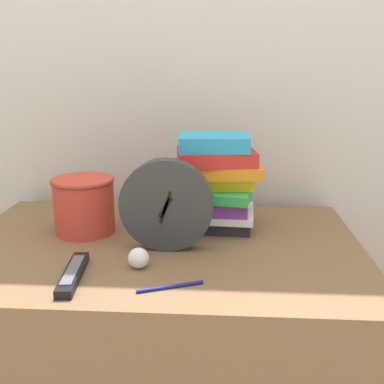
{
  "coord_description": "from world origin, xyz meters",
  "views": [
    {
      "loc": [
        0.16,
        -0.76,
        1.17
      ],
      "look_at": [
        0.09,
        0.4,
        0.83
      ],
      "focal_mm": 42.0,
      "sensor_mm": 36.0,
      "label": 1
    }
  ],
  "objects_px": {
    "basket": "(84,203)",
    "crumpled_paper_ball": "(138,258)",
    "book_stack": "(215,182)",
    "desk_clock": "(166,205)",
    "tv_remote": "(73,274)",
    "pen": "(170,287)"
  },
  "relations": [
    {
      "from": "desk_clock",
      "to": "crumpled_paper_ball",
      "type": "bearing_deg",
      "value": -115.27
    },
    {
      "from": "desk_clock",
      "to": "basket",
      "type": "bearing_deg",
      "value": 155.7
    },
    {
      "from": "desk_clock",
      "to": "pen",
      "type": "height_order",
      "value": "desk_clock"
    },
    {
      "from": "basket",
      "to": "crumpled_paper_ball",
      "type": "height_order",
      "value": "basket"
    },
    {
      "from": "book_stack",
      "to": "crumpled_paper_ball",
      "type": "height_order",
      "value": "book_stack"
    },
    {
      "from": "tv_remote",
      "to": "pen",
      "type": "relative_size",
      "value": 1.43
    },
    {
      "from": "tv_remote",
      "to": "crumpled_paper_ball",
      "type": "relative_size",
      "value": 4.1
    },
    {
      "from": "crumpled_paper_ball",
      "to": "book_stack",
      "type": "bearing_deg",
      "value": 58.25
    },
    {
      "from": "book_stack",
      "to": "crumpled_paper_ball",
      "type": "relative_size",
      "value": 5.61
    },
    {
      "from": "desk_clock",
      "to": "pen",
      "type": "relative_size",
      "value": 1.7
    },
    {
      "from": "desk_clock",
      "to": "crumpled_paper_ball",
      "type": "height_order",
      "value": "desk_clock"
    },
    {
      "from": "desk_clock",
      "to": "crumpled_paper_ball",
      "type": "xyz_separation_m",
      "value": [
        -0.05,
        -0.11,
        -0.09
      ]
    },
    {
      "from": "book_stack",
      "to": "tv_remote",
      "type": "xyz_separation_m",
      "value": [
        -0.31,
        -0.35,
        -0.13
      ]
    },
    {
      "from": "book_stack",
      "to": "tv_remote",
      "type": "bearing_deg",
      "value": -132.07
    },
    {
      "from": "tv_remote",
      "to": "basket",
      "type": "bearing_deg",
      "value": 101.04
    },
    {
      "from": "desk_clock",
      "to": "crumpled_paper_ball",
      "type": "distance_m",
      "value": 0.16
    },
    {
      "from": "desk_clock",
      "to": "tv_remote",
      "type": "xyz_separation_m",
      "value": [
        -0.19,
        -0.18,
        -0.11
      ]
    },
    {
      "from": "desk_clock",
      "to": "pen",
      "type": "xyz_separation_m",
      "value": [
        0.03,
        -0.21,
        -0.12
      ]
    },
    {
      "from": "crumpled_paper_ball",
      "to": "desk_clock",
      "type": "bearing_deg",
      "value": 64.73
    },
    {
      "from": "basket",
      "to": "pen",
      "type": "relative_size",
      "value": 1.26
    },
    {
      "from": "basket",
      "to": "tv_remote",
      "type": "distance_m",
      "value": 0.3
    },
    {
      "from": "book_stack",
      "to": "basket",
      "type": "height_order",
      "value": "book_stack"
    }
  ]
}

